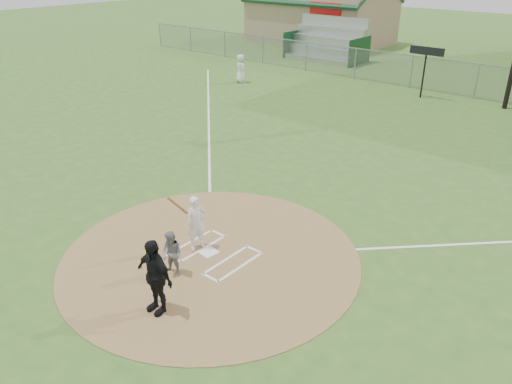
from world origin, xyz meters
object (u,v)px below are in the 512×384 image
Objects in this scene: umpire at (154,276)px; ondeck_player at (240,69)px; home_plate at (209,252)px; catcher at (172,254)px; batter_at_plate at (196,223)px.

umpire reaches higher than ondeck_player.
home_plate is 0.26× the size of ondeck_player.
batter_at_plate reaches higher than catcher.
ondeck_player is (-13.01, 16.14, 0.87)m from home_plate.
umpire is 1.08× the size of ondeck_player.
catcher reaches higher than home_plate.
batter_at_plate reaches higher than home_plate.
batter_at_plate is at bearing 116.56° from umpire.
catcher is at bearing -70.71° from batter_at_plate.
batter_at_plate is at bearing 152.19° from ondeck_player.
ondeck_player is at bearing 126.54° from umpire.
umpire is 1.09× the size of batter_at_plate.
home_plate is 0.24× the size of umpire.
home_plate is 2.87m from umpire.
catcher is 0.71× the size of ondeck_player.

